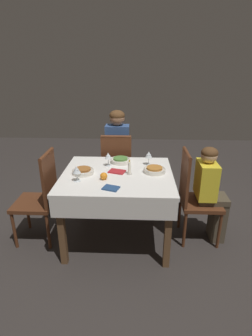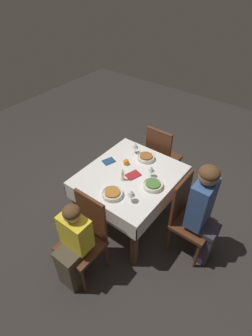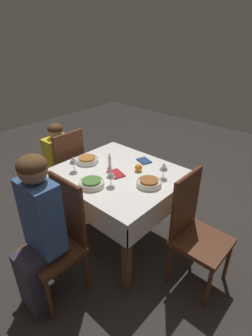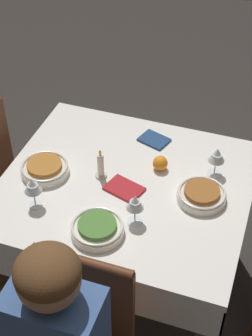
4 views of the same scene
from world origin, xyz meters
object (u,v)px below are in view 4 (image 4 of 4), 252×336
Objects in this scene: bowl_east at (45,168)px; bowl_north at (97,228)px; wine_glass_west at (217,156)px; wine_glass_east at (33,186)px; bowl_west at (202,195)px; napkin_spare_side at (154,140)px; dining_table at (126,199)px; orange_fruit at (160,163)px; napkin_red_folded at (124,189)px; candle_centerpiece at (101,167)px; wine_glass_north at (135,203)px.

bowl_north is at bearing 143.97° from bowl_east.
wine_glass_west is (-0.37, -0.51, 0.08)m from bowl_north.
wine_glass_east reaches higher than bowl_west.
wine_glass_east reaches higher than wine_glass_west.
bowl_east is 0.56m from napkin_spare_side.
dining_table is at bearing 27.90° from wine_glass_west.
dining_table is at bearing 51.15° from orange_fruit.
bowl_west is at bearing -174.82° from bowl_east.
bowl_east is (0.37, 0.05, 0.13)m from dining_table.
bowl_east reaches higher than napkin_red_folded.
dining_table is 7.20× the size of candle_centerpiece.
dining_table is 7.43× the size of wine_glass_north.
napkin_spare_side is at bearing -120.55° from wine_glass_east.
candle_centerpiece is at bearing -71.25° from bowl_north.
napkin_red_folded is at bearing 99.82° from dining_table.
wine_glass_west reaches higher than napkin_red_folded.
bowl_east and bowl_west have the same top height.
wine_glass_north is at bearing 98.39° from napkin_spare_side.
candle_centerpiece reaches higher than bowl_east.
bowl_east is at bearing -36.03° from bowl_north.
orange_fruit is at bearing -128.85° from dining_table.
orange_fruit is (-0.44, -0.40, -0.08)m from wine_glass_east.
bowl_north is at bearing 42.78° from bowl_west.
bowl_west is (-0.72, -0.07, 0.00)m from bowl_east.
orange_fruit reaches higher than bowl_west.
candle_centerpiece reaches higher than wine_glass_north.
napkin_spare_side is at bearing -65.87° from orange_fruit.
orange_fruit reaches higher than bowl_north.
bowl_east is 1.44× the size of candle_centerpiece.
dining_table is 0.32m from wine_glass_north.
dining_table is at bearing -141.35° from wine_glass_east.
napkin_spare_side is (-0.35, -0.60, -0.11)m from wine_glass_east.
orange_fruit is at bearing -30.73° from bowl_west.
wine_glass_north is 0.22m from napkin_red_folded.
napkin_red_folded is at bearing 59.26° from orange_fruit.
wine_glass_north reaches higher than bowl_east.
bowl_west is at bearing -179.53° from candle_centerpiece.
candle_centerpiece is at bearing -126.90° from wine_glass_east.
candle_centerpiece reaches higher than napkin_red_folded.
bowl_east is 0.78m from wine_glass_west.
candle_centerpiece is (-0.20, -0.26, -0.06)m from wine_glass_east.
candle_centerpiece is 0.28m from orange_fruit.
orange_fruit is (-0.49, -0.20, 0.01)m from bowl_east.
wine_glass_north reaches higher than bowl_west.
wine_glass_east reaches higher than wine_glass_north.
wine_glass_west is (-0.02, -0.18, 0.08)m from bowl_west.
candle_centerpiece is (0.11, -0.32, 0.03)m from bowl_north.
orange_fruit reaches higher than napkin_spare_side.
bowl_east is at bearing 5.18° from bowl_west.
wine_glass_west is at bearing -126.39° from bowl_north.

